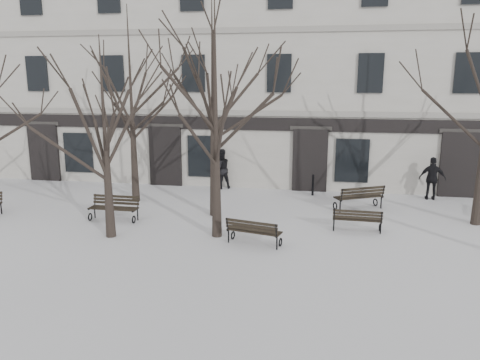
% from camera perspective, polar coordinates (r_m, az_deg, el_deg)
% --- Properties ---
extents(ground, '(100.00, 100.00, 0.00)m').
position_cam_1_polar(ground, '(15.17, -6.01, -7.78)').
color(ground, white).
rests_on(ground, ground).
extents(building, '(40.40, 10.20, 11.40)m').
position_cam_1_polar(building, '(26.93, 1.46, 13.03)').
color(building, '#BBB5AD').
rests_on(building, ground).
extents(tree_1, '(4.56, 4.56, 6.51)m').
position_cam_1_polar(tree_1, '(15.57, -16.29, 7.69)').
color(tree_1, black).
rests_on(tree_1, ground).
extents(tree_2, '(5.35, 5.35, 7.65)m').
position_cam_1_polar(tree_2, '(14.97, -3.01, 10.72)').
color(tree_2, black).
rests_on(tree_2, ground).
extents(tree_4, '(5.65, 5.65, 8.07)m').
position_cam_1_polar(tree_4, '(20.06, -13.22, 11.59)').
color(tree_4, black).
rests_on(tree_4, ground).
extents(tree_5, '(5.66, 5.66, 8.08)m').
position_cam_1_polar(tree_5, '(17.43, -3.36, 11.84)').
color(tree_5, black).
rests_on(tree_5, ground).
extents(bench_1, '(1.82, 1.01, 0.87)m').
position_cam_1_polar(bench_1, '(14.86, 1.66, -6.21)').
color(bench_1, black).
rests_on(bench_1, ground).
extents(bench_2, '(1.67, 0.66, 0.83)m').
position_cam_1_polar(bench_2, '(16.63, 14.10, -4.63)').
color(bench_2, black).
rests_on(bench_2, ground).
extents(bench_3, '(1.84, 0.69, 0.92)m').
position_cam_1_polar(bench_3, '(18.03, -15.09, -3.20)').
color(bench_3, black).
rests_on(bench_3, ground).
extents(bench_4, '(2.06, 1.54, 1.00)m').
position_cam_1_polar(bench_4, '(19.37, 14.38, -1.96)').
color(bench_4, black).
rests_on(bench_4, ground).
extents(bollard_a, '(0.12, 0.12, 0.97)m').
position_cam_1_polar(bollard_a, '(22.80, -12.58, 0.20)').
color(bollard_a, black).
rests_on(bollard_a, ground).
extents(bollard_b, '(0.12, 0.12, 0.96)m').
position_cam_1_polar(bollard_b, '(21.30, 8.87, -0.50)').
color(bollard_b, black).
rests_on(bollard_b, ground).
extents(pedestrian_b, '(1.18, 1.12, 1.91)m').
position_cam_1_polar(pedestrian_b, '(22.48, -2.32, -1.03)').
color(pedestrian_b, black).
rests_on(pedestrian_b, ground).
extents(pedestrian_c, '(1.13, 0.56, 1.87)m').
position_cam_1_polar(pedestrian_c, '(22.08, 22.19, -2.20)').
color(pedestrian_c, black).
rests_on(pedestrian_c, ground).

